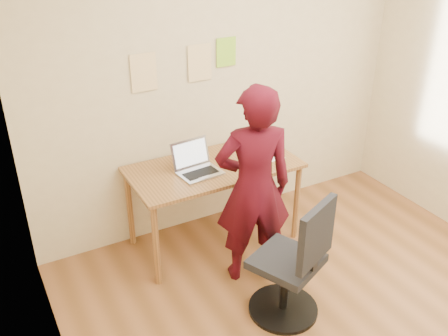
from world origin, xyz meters
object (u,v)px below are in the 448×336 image
phone (252,169)px  person (254,188)px  desk (214,175)px  laptop (197,166)px  office_chair (294,268)px

phone → person: 0.39m
desk → phone: 0.33m
laptop → office_chair: laptop is taller
person → desk: bearing=-67.5°
phone → office_chair: size_ratio=0.15×
desk → office_chair: 1.10m
phone → person: size_ratio=0.09×
phone → office_chair: 0.94m
laptop → office_chair: (0.23, -1.05, -0.38)m
phone → person: bearing=-134.8°
office_chair → phone: bearing=54.4°
laptop → phone: 0.45m
office_chair → person: (-0.01, 0.53, 0.38)m
phone → desk: bearing=123.5°
desk → office_chair: office_chair is taller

